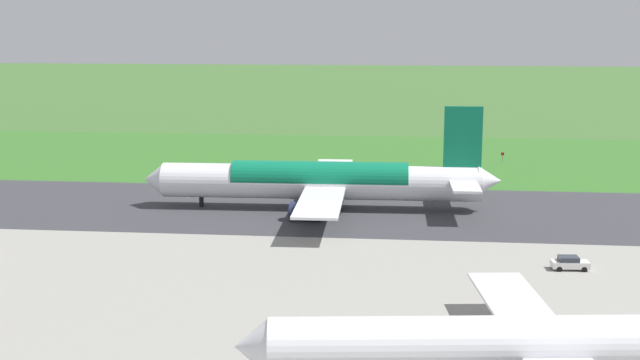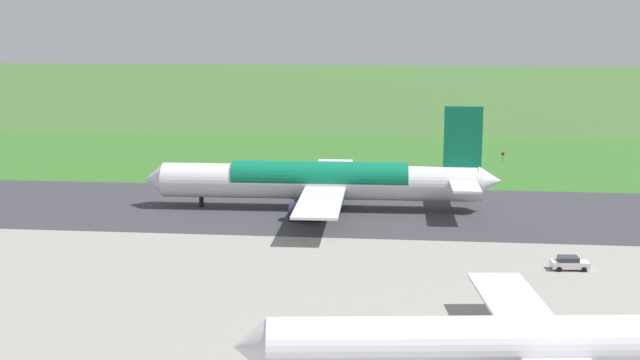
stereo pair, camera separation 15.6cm
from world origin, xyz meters
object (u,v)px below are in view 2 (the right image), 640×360
at_px(service_car_followme, 569,263).
at_px(traffic_cone_orange, 477,163).
at_px(airliner_main, 323,181).
at_px(airliner_parked_mid, 540,343).
at_px(no_stopping_sign, 503,157).

relative_size(service_car_followme, traffic_cone_orange, 7.84).
height_order(airliner_main, traffic_cone_orange, airliner_main).
height_order(airliner_parked_mid, no_stopping_sign, airliner_parked_mid).
distance_m(airliner_main, no_stopping_sign, 54.31).
relative_size(airliner_main, traffic_cone_orange, 98.27).
distance_m(airliner_main, airliner_parked_mid, 64.36).
bearing_deg(traffic_cone_orange, airliner_main, 58.08).
height_order(airliner_parked_mid, service_car_followme, airliner_parked_mid).
relative_size(airliner_main, service_car_followme, 12.54).
bearing_deg(airliner_main, service_car_followme, 138.32).
height_order(airliner_main, service_car_followme, airliner_main).
distance_m(airliner_parked_mid, traffic_cone_orange, 102.61).
distance_m(service_car_followme, traffic_cone_orange, 70.51).
bearing_deg(airliner_main, traffic_cone_orange, -121.92).
bearing_deg(no_stopping_sign, traffic_cone_orange, 17.61).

